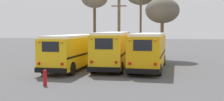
{
  "coord_description": "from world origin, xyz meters",
  "views": [
    {
      "loc": [
        4.6,
        -24.14,
        3.54
      ],
      "look_at": [
        0.0,
        0.51,
        1.63
      ],
      "focal_mm": 45.0,
      "sensor_mm": 36.0,
      "label": 1
    }
  ],
  "objects_px": {
    "school_bus_0": "(74,50)",
    "utility_pole": "(119,28)",
    "school_bus_2": "(149,50)",
    "bare_tree_1": "(162,11)",
    "fire_hydrant": "(45,78)",
    "school_bus_1": "(113,48)"
  },
  "relations": [
    {
      "from": "school_bus_0",
      "to": "school_bus_2",
      "type": "xyz_separation_m",
      "value": [
        6.57,
        0.93,
        0.06
      ]
    },
    {
      "from": "school_bus_2",
      "to": "school_bus_1",
      "type": "bearing_deg",
      "value": 170.31
    },
    {
      "from": "school_bus_0",
      "to": "bare_tree_1",
      "type": "xyz_separation_m",
      "value": [
        7.63,
        9.12,
        3.96
      ]
    },
    {
      "from": "school_bus_1",
      "to": "school_bus_2",
      "type": "bearing_deg",
      "value": -9.69
    },
    {
      "from": "school_bus_1",
      "to": "school_bus_2",
      "type": "height_order",
      "value": "school_bus_1"
    },
    {
      "from": "school_bus_0",
      "to": "school_bus_2",
      "type": "distance_m",
      "value": 6.64
    },
    {
      "from": "school_bus_1",
      "to": "utility_pole",
      "type": "height_order",
      "value": "utility_pole"
    },
    {
      "from": "school_bus_1",
      "to": "bare_tree_1",
      "type": "height_order",
      "value": "bare_tree_1"
    },
    {
      "from": "school_bus_1",
      "to": "fire_hydrant",
      "type": "height_order",
      "value": "school_bus_1"
    },
    {
      "from": "school_bus_1",
      "to": "utility_pole",
      "type": "distance_m",
      "value": 8.3
    },
    {
      "from": "school_bus_2",
      "to": "bare_tree_1",
      "type": "distance_m",
      "value": 9.14
    },
    {
      "from": "school_bus_0",
      "to": "utility_pole",
      "type": "xyz_separation_m",
      "value": [
        2.52,
        9.53,
        2.02
      ]
    },
    {
      "from": "utility_pole",
      "to": "school_bus_1",
      "type": "bearing_deg",
      "value": -84.5
    },
    {
      "from": "school_bus_1",
      "to": "fire_hydrant",
      "type": "bearing_deg",
      "value": -106.56
    },
    {
      "from": "utility_pole",
      "to": "school_bus_0",
      "type": "bearing_deg",
      "value": -104.79
    },
    {
      "from": "school_bus_2",
      "to": "bare_tree_1",
      "type": "bearing_deg",
      "value": 82.67
    },
    {
      "from": "school_bus_0",
      "to": "utility_pole",
      "type": "height_order",
      "value": "utility_pole"
    },
    {
      "from": "utility_pole",
      "to": "fire_hydrant",
      "type": "bearing_deg",
      "value": -96.41
    },
    {
      "from": "school_bus_0",
      "to": "bare_tree_1",
      "type": "relative_size",
      "value": 1.39
    },
    {
      "from": "school_bus_2",
      "to": "bare_tree_1",
      "type": "relative_size",
      "value": 1.35
    },
    {
      "from": "school_bus_0",
      "to": "school_bus_1",
      "type": "height_order",
      "value": "school_bus_1"
    },
    {
      "from": "school_bus_0",
      "to": "utility_pole",
      "type": "relative_size",
      "value": 1.39
    }
  ]
}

